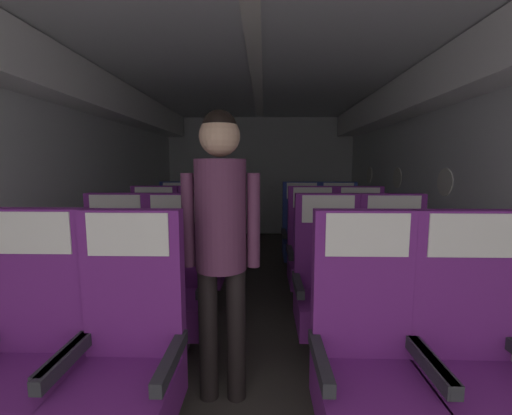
{
  "coord_description": "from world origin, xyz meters",
  "views": [
    {
      "loc": [
        0.08,
        0.21,
        1.34
      ],
      "look_at": [
        -0.0,
        3.61,
        0.91
      ],
      "focal_mm": 23.25,
      "sensor_mm": 36.0,
      "label": 1
    }
  ],
  "objects_px": {
    "seat_a_left_aisle": "(126,360)",
    "seat_b_left_window": "(114,286)",
    "seat_a_right_window": "(368,361)",
    "seat_c_right_aisle": "(360,256)",
    "seat_c_left_aisle": "(201,254)",
    "seat_c_right_window": "(312,255)",
    "seat_b_left_aisle": "(176,287)",
    "seat_d_left_aisle": "(214,235)",
    "seat_b_right_aisle": "(395,289)",
    "seat_d_right_aisle": "(339,236)",
    "flight_attendant": "(221,226)",
    "seat_b_right_window": "(328,288)",
    "seat_c_left_window": "(153,254)",
    "seat_a_left_window": "(28,355)",
    "seat_d_left_window": "(177,235)",
    "seat_d_right_window": "(302,236)"
  },
  "relations": [
    {
      "from": "seat_d_right_window",
      "to": "seat_d_left_window",
      "type": "bearing_deg",
      "value": -179.75
    },
    {
      "from": "seat_a_right_window",
      "to": "seat_d_left_aisle",
      "type": "bearing_deg",
      "value": 112.33
    },
    {
      "from": "seat_c_right_window",
      "to": "seat_d_right_aisle",
      "type": "height_order",
      "value": "same"
    },
    {
      "from": "seat_a_left_window",
      "to": "seat_c_left_aisle",
      "type": "bearing_deg",
      "value": 75.6
    },
    {
      "from": "seat_d_right_aisle",
      "to": "seat_b_right_aisle",
      "type": "bearing_deg",
      "value": -89.96
    },
    {
      "from": "seat_b_left_aisle",
      "to": "seat_d_right_aisle",
      "type": "distance_m",
      "value": 2.38
    },
    {
      "from": "seat_b_left_window",
      "to": "seat_b_left_aisle",
      "type": "height_order",
      "value": "same"
    },
    {
      "from": "seat_a_right_window",
      "to": "seat_c_left_window",
      "type": "distance_m",
      "value": 2.39
    },
    {
      "from": "seat_c_left_window",
      "to": "seat_c_left_aisle",
      "type": "xyz_separation_m",
      "value": [
        0.48,
        0.01,
        0.0
      ]
    },
    {
      "from": "seat_b_left_aisle",
      "to": "seat_d_left_aisle",
      "type": "distance_m",
      "value": 1.78
    },
    {
      "from": "seat_a_left_aisle",
      "to": "seat_c_right_aisle",
      "type": "relative_size",
      "value": 1.0
    },
    {
      "from": "seat_c_right_aisle",
      "to": "seat_c_right_window",
      "type": "distance_m",
      "value": 0.47
    },
    {
      "from": "seat_d_left_aisle",
      "to": "seat_d_left_window",
      "type": "bearing_deg",
      "value": -179.84
    },
    {
      "from": "seat_b_right_aisle",
      "to": "seat_c_right_window",
      "type": "xyz_separation_m",
      "value": [
        -0.46,
        0.88,
        0.0
      ]
    },
    {
      "from": "seat_c_left_aisle",
      "to": "seat_c_right_window",
      "type": "xyz_separation_m",
      "value": [
        1.11,
        -0.02,
        0.0
      ]
    },
    {
      "from": "seat_c_left_window",
      "to": "seat_c_right_aisle",
      "type": "distance_m",
      "value": 2.05
    },
    {
      "from": "seat_b_left_window",
      "to": "seat_d_left_aisle",
      "type": "distance_m",
      "value": 1.83
    },
    {
      "from": "seat_b_left_aisle",
      "to": "seat_c_left_window",
      "type": "xyz_separation_m",
      "value": [
        -0.47,
        0.9,
        0.0
      ]
    },
    {
      "from": "seat_d_right_aisle",
      "to": "flight_attendant",
      "type": "height_order",
      "value": "flight_attendant"
    },
    {
      "from": "seat_b_right_window",
      "to": "seat_c_right_window",
      "type": "xyz_separation_m",
      "value": [
        0.01,
        0.87,
        0.0
      ]
    },
    {
      "from": "seat_a_left_aisle",
      "to": "seat_b_left_window",
      "type": "relative_size",
      "value": 1.0
    },
    {
      "from": "seat_a_right_window",
      "to": "seat_d_right_aisle",
      "type": "distance_m",
      "value": 2.72
    },
    {
      "from": "seat_c_right_aisle",
      "to": "seat_a_right_window",
      "type": "bearing_deg",
      "value": -104.94
    },
    {
      "from": "seat_d_right_aisle",
      "to": "flight_attendant",
      "type": "bearing_deg",
      "value": -116.98
    },
    {
      "from": "seat_a_right_window",
      "to": "seat_b_right_window",
      "type": "height_order",
      "value": "same"
    },
    {
      "from": "seat_d_left_window",
      "to": "flight_attendant",
      "type": "distance_m",
      "value": 2.5
    },
    {
      "from": "seat_a_right_window",
      "to": "seat_c_left_window",
      "type": "bearing_deg",
      "value": 131.35
    },
    {
      "from": "seat_b_left_window",
      "to": "seat_b_right_aisle",
      "type": "distance_m",
      "value": 2.03
    },
    {
      "from": "seat_a_right_window",
      "to": "seat_c_left_aisle",
      "type": "xyz_separation_m",
      "value": [
        -1.1,
        1.8,
        0.0
      ]
    },
    {
      "from": "seat_d_left_window",
      "to": "seat_a_right_window",
      "type": "bearing_deg",
      "value": -59.68
    },
    {
      "from": "seat_a_left_window",
      "to": "seat_b_right_aisle",
      "type": "xyz_separation_m",
      "value": [
        2.02,
        0.89,
        0.0
      ]
    },
    {
      "from": "seat_c_left_window",
      "to": "seat_a_left_aisle",
      "type": "bearing_deg",
      "value": -75.0
    },
    {
      "from": "seat_a_left_aisle",
      "to": "seat_d_left_window",
      "type": "distance_m",
      "value": 2.73
    },
    {
      "from": "seat_b_left_aisle",
      "to": "seat_c_right_aisle",
      "type": "xyz_separation_m",
      "value": [
        1.58,
        0.88,
        0.0
      ]
    },
    {
      "from": "seat_b_left_window",
      "to": "seat_d_right_aisle",
      "type": "relative_size",
      "value": 1.0
    },
    {
      "from": "seat_b_left_aisle",
      "to": "flight_attendant",
      "type": "distance_m",
      "value": 0.84
    },
    {
      "from": "seat_c_left_window",
      "to": "seat_d_right_aisle",
      "type": "relative_size",
      "value": 1.0
    },
    {
      "from": "seat_b_right_aisle",
      "to": "seat_c_right_aisle",
      "type": "height_order",
      "value": "same"
    },
    {
      "from": "seat_b_left_window",
      "to": "seat_d_right_window",
      "type": "relative_size",
      "value": 1.0
    },
    {
      "from": "seat_d_left_window",
      "to": "flight_attendant",
      "type": "height_order",
      "value": "flight_attendant"
    },
    {
      "from": "seat_c_left_aisle",
      "to": "seat_d_left_aisle",
      "type": "height_order",
      "value": "same"
    },
    {
      "from": "seat_b_right_aisle",
      "to": "seat_c_left_window",
      "type": "height_order",
      "value": "same"
    },
    {
      "from": "seat_b_left_aisle",
      "to": "seat_c_right_window",
      "type": "xyz_separation_m",
      "value": [
        1.11,
        0.89,
        0.0
      ]
    },
    {
      "from": "seat_a_right_window",
      "to": "seat_c_left_aisle",
      "type": "height_order",
      "value": "same"
    },
    {
      "from": "seat_b_right_aisle",
      "to": "seat_d_left_aisle",
      "type": "height_order",
      "value": "same"
    },
    {
      "from": "seat_a_left_aisle",
      "to": "seat_c_right_aisle",
      "type": "xyz_separation_m",
      "value": [
        1.56,
        1.79,
        0.0
      ]
    },
    {
      "from": "seat_a_right_window",
      "to": "seat_a_left_window",
      "type": "bearing_deg",
      "value": 179.7
    },
    {
      "from": "seat_a_right_window",
      "to": "seat_c_right_aisle",
      "type": "relative_size",
      "value": 1.0
    },
    {
      "from": "seat_a_left_window",
      "to": "seat_c_right_window",
      "type": "relative_size",
      "value": 1.0
    },
    {
      "from": "seat_c_left_aisle",
      "to": "seat_c_right_aisle",
      "type": "distance_m",
      "value": 1.57
    }
  ]
}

